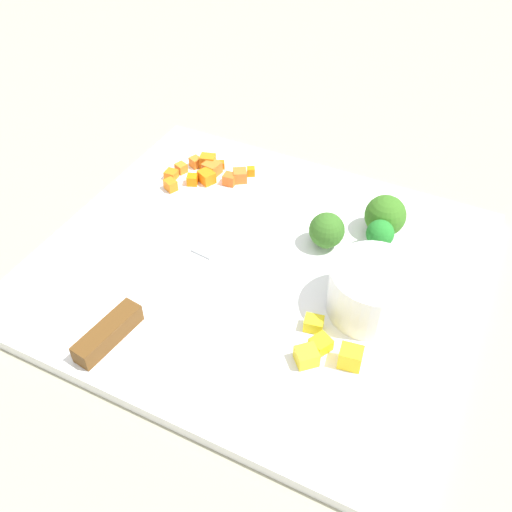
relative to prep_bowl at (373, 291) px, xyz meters
name	(u,v)px	position (x,y,z in m)	size (l,w,h in m)	color
ground_plane	(256,271)	(-0.12, 0.01, -0.04)	(4.00, 4.00, 0.00)	#9F9C81
cutting_board	(256,267)	(-0.12, 0.01, -0.03)	(0.43, 0.38, 0.01)	white
prep_bowl	(373,291)	(0.00, 0.00, 0.00)	(0.08, 0.08, 0.05)	white
chef_knife	(170,278)	(-0.18, -0.06, -0.02)	(0.07, 0.36, 0.02)	silver
carrot_dice_0	(220,165)	(-0.24, 0.14, -0.02)	(0.01, 0.01, 0.01)	orange
carrot_dice_1	(171,175)	(-0.28, 0.09, -0.02)	(0.01, 0.01, 0.01)	orange
carrot_dice_2	(230,179)	(-0.21, 0.11, -0.02)	(0.01, 0.01, 0.01)	orange
carrot_dice_3	(212,168)	(-0.24, 0.12, -0.02)	(0.02, 0.02, 0.01)	orange
carrot_dice_4	(251,171)	(-0.20, 0.14, -0.02)	(0.01, 0.01, 0.01)	orange
carrot_dice_5	(240,176)	(-0.20, 0.12, -0.02)	(0.02, 0.02, 0.01)	orange
carrot_dice_6	(181,168)	(-0.27, 0.11, -0.02)	(0.01, 0.01, 0.01)	orange
carrot_dice_7	(207,177)	(-0.24, 0.10, -0.02)	(0.02, 0.02, 0.01)	orange
carrot_dice_8	(171,185)	(-0.27, 0.07, -0.02)	(0.01, 0.01, 0.01)	orange
carrot_dice_9	(208,162)	(-0.25, 0.13, -0.02)	(0.01, 0.02, 0.02)	orange
carrot_dice_10	(192,180)	(-0.25, 0.09, -0.02)	(0.01, 0.01, 0.01)	orange
carrot_dice_11	(196,162)	(-0.26, 0.13, -0.02)	(0.01, 0.01, 0.01)	orange
pepper_dice_0	(307,356)	(-0.03, -0.08, -0.02)	(0.02, 0.02, 0.01)	yellow
pepper_dice_1	(321,344)	(-0.02, -0.06, -0.02)	(0.02, 0.02, 0.01)	yellow
pepper_dice_2	(314,324)	(-0.04, -0.05, -0.02)	(0.02, 0.01, 0.01)	yellow
pepper_dice_3	(351,357)	(0.00, -0.07, -0.01)	(0.02, 0.02, 0.02)	yellow
broccoli_floret_0	(327,231)	(-0.07, 0.06, 0.00)	(0.04, 0.04, 0.04)	#88BD67
broccoli_floret_1	(380,234)	(-0.02, 0.08, 0.00)	(0.03, 0.03, 0.04)	#8AAD62
broccoli_floret_2	(385,216)	(-0.02, 0.11, 0.00)	(0.04, 0.04, 0.04)	#82C15C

